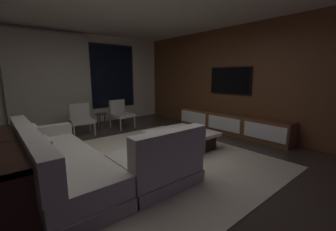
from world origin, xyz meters
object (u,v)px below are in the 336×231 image
(coffee_table, at_px, (181,140))
(accent_chair_by_curtain, at_px, (81,117))
(media_console, at_px, (230,124))
(console_table_behind_couch, at_px, (0,170))
(book_stack_on_coffee_table, at_px, (185,129))
(side_stool, at_px, (101,116))
(sectional_couch, at_px, (86,164))
(accent_chair_near_window, at_px, (120,112))
(mounted_tv, at_px, (230,81))

(coffee_table, relative_size, accent_chair_by_curtain, 1.49)
(accent_chair_by_curtain, xyz_separation_m, media_console, (2.94, -2.41, -0.18))
(media_console, xyz_separation_m, console_table_behind_couch, (-4.67, -0.12, 0.17))
(book_stack_on_coffee_table, distance_m, console_table_behind_couch, 3.05)
(accent_chair_by_curtain, distance_m, side_stool, 0.58)
(sectional_couch, height_order, coffee_table, sectional_couch)
(media_console, height_order, console_table_behind_couch, console_table_behind_couch)
(coffee_table, distance_m, media_console, 1.76)
(book_stack_on_coffee_table, height_order, side_stool, side_stool)
(console_table_behind_couch, bearing_deg, coffee_table, 1.58)
(coffee_table, xyz_separation_m, book_stack_on_coffee_table, (0.14, 0.02, 0.20))
(media_console, relative_size, console_table_behind_couch, 1.48)
(side_stool, bearing_deg, accent_chair_near_window, -5.37)
(coffee_table, xyz_separation_m, accent_chair_near_window, (-0.05, 2.49, 0.25))
(book_stack_on_coffee_table, bearing_deg, accent_chair_near_window, 94.29)
(mounted_tv, bearing_deg, sectional_couch, -173.59)
(coffee_table, distance_m, accent_chair_by_curtain, 2.73)
(accent_chair_by_curtain, relative_size, media_console, 0.25)
(accent_chair_by_curtain, bearing_deg, book_stack_on_coffee_table, -61.67)
(accent_chair_by_curtain, height_order, side_stool, accent_chair_by_curtain)
(console_table_behind_couch, bearing_deg, accent_chair_near_window, 41.97)
(accent_chair_by_curtain, relative_size, side_stool, 1.70)
(sectional_couch, xyz_separation_m, accent_chair_by_curtain, (0.82, 2.66, 0.14))
(book_stack_on_coffee_table, bearing_deg, console_table_behind_couch, -178.11)
(accent_chair_near_window, xyz_separation_m, mounted_tv, (1.99, -2.26, 0.92))
(coffee_table, xyz_separation_m, media_console, (1.76, 0.04, 0.06))
(side_stool, bearing_deg, media_console, -46.63)
(coffee_table, relative_size, mounted_tv, 0.98)
(accent_chair_by_curtain, bearing_deg, side_stool, 9.59)
(accent_chair_near_window, xyz_separation_m, accent_chair_by_curtain, (-1.12, -0.04, 0.00))
(media_console, bearing_deg, book_stack_on_coffee_table, -179.45)
(mounted_tv, bearing_deg, console_table_behind_couch, -176.29)
(sectional_couch, bearing_deg, accent_chair_by_curtain, 72.78)
(sectional_couch, xyz_separation_m, accent_chair_near_window, (1.95, 2.70, 0.14))
(coffee_table, height_order, side_stool, side_stool)
(accent_chair_by_curtain, bearing_deg, console_table_behind_couch, -124.46)
(accent_chair_near_window, bearing_deg, sectional_couch, -125.80)
(side_stool, distance_m, media_console, 3.45)
(coffee_table, distance_m, accent_chair_near_window, 2.51)
(book_stack_on_coffee_table, relative_size, media_console, 0.10)
(coffee_table, height_order, media_console, media_console)
(sectional_couch, xyz_separation_m, console_table_behind_couch, (-0.91, 0.13, 0.13))
(sectional_couch, xyz_separation_m, book_stack_on_coffee_table, (2.13, 0.23, 0.09))
(book_stack_on_coffee_table, height_order, accent_chair_near_window, accent_chair_near_window)
(accent_chair_by_curtain, distance_m, media_console, 3.81)
(sectional_couch, height_order, console_table_behind_couch, sectional_couch)
(book_stack_on_coffee_table, bearing_deg, side_stool, 106.44)
(accent_chair_near_window, relative_size, mounted_tv, 0.66)
(book_stack_on_coffee_table, distance_m, mounted_tv, 2.06)
(accent_chair_near_window, relative_size, side_stool, 1.70)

